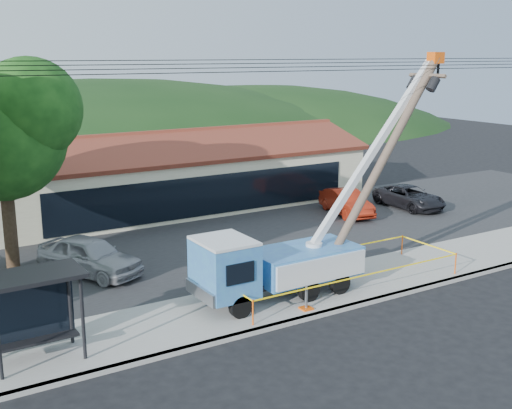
{
  "coord_description": "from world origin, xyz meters",
  "views": [
    {
      "loc": [
        -11.82,
        -14.64,
        9.01
      ],
      "look_at": [
        0.27,
        5.0,
        3.58
      ],
      "focal_mm": 45.0,
      "sensor_mm": 36.0,
      "label": 1
    }
  ],
  "objects_px": {
    "car_silver": "(91,277)",
    "utility_truck": "(276,261)",
    "car_red": "(346,216)",
    "car_dark": "(409,209)",
    "leaning_pole": "(383,160)",
    "bus_shelter": "(33,295)"
  },
  "relations": [
    {
      "from": "car_red",
      "to": "car_dark",
      "type": "distance_m",
      "value": 4.29
    },
    {
      "from": "bus_shelter",
      "to": "car_red",
      "type": "bearing_deg",
      "value": 24.59
    },
    {
      "from": "car_silver",
      "to": "utility_truck",
      "type": "bearing_deg",
      "value": -78.95
    },
    {
      "from": "bus_shelter",
      "to": "car_dark",
      "type": "height_order",
      "value": "bus_shelter"
    },
    {
      "from": "bus_shelter",
      "to": "car_red",
      "type": "relative_size",
      "value": 0.65
    },
    {
      "from": "car_silver",
      "to": "car_dark",
      "type": "height_order",
      "value": "car_silver"
    },
    {
      "from": "bus_shelter",
      "to": "car_dark",
      "type": "bearing_deg",
      "value": 19.07
    },
    {
      "from": "bus_shelter",
      "to": "car_silver",
      "type": "distance_m",
      "value": 7.85
    },
    {
      "from": "utility_truck",
      "to": "car_silver",
      "type": "bearing_deg",
      "value": 129.09
    },
    {
      "from": "bus_shelter",
      "to": "utility_truck",
      "type": "bearing_deg",
      "value": 1.84
    },
    {
      "from": "car_red",
      "to": "leaning_pole",
      "type": "bearing_deg",
      "value": -109.96
    },
    {
      "from": "utility_truck",
      "to": "bus_shelter",
      "type": "xyz_separation_m",
      "value": [
        -8.76,
        -0.35,
        0.55
      ]
    },
    {
      "from": "utility_truck",
      "to": "car_silver",
      "type": "relative_size",
      "value": 2.32
    },
    {
      "from": "car_dark",
      "to": "car_red",
      "type": "bearing_deg",
      "value": 172.18
    },
    {
      "from": "leaning_pole",
      "to": "car_silver",
      "type": "xyz_separation_m",
      "value": [
        -9.91,
        6.49,
        -4.95
      ]
    },
    {
      "from": "leaning_pole",
      "to": "car_dark",
      "type": "height_order",
      "value": "leaning_pole"
    },
    {
      "from": "car_silver",
      "to": "car_red",
      "type": "bearing_deg",
      "value": -19.3
    },
    {
      "from": "bus_shelter",
      "to": "car_dark",
      "type": "xyz_separation_m",
      "value": [
        23.46,
        8.32,
        -2.13
      ]
    },
    {
      "from": "utility_truck",
      "to": "leaning_pole",
      "type": "height_order",
      "value": "utility_truck"
    },
    {
      "from": "car_dark",
      "to": "bus_shelter",
      "type": "bearing_deg",
      "value": -159.38
    },
    {
      "from": "bus_shelter",
      "to": "car_silver",
      "type": "xyz_separation_m",
      "value": [
        3.68,
        6.59,
        -2.13
      ]
    },
    {
      "from": "leaning_pole",
      "to": "car_red",
      "type": "distance_m",
      "value": 11.62
    }
  ]
}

